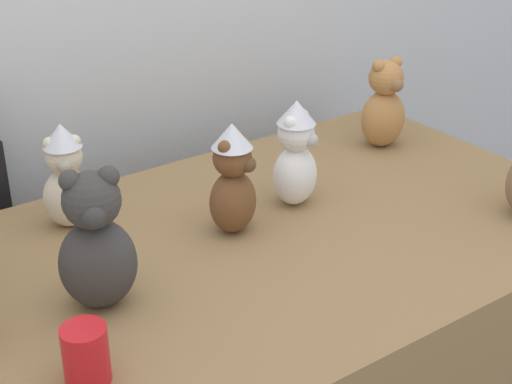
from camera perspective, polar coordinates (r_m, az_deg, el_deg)
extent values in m
cube|color=olive|center=(2.01, 0.00, -13.33)|extent=(1.67, 0.96, 0.80)
ellipsoid|color=beige|center=(1.86, -13.55, -0.41)|extent=(0.14, 0.13, 0.14)
sphere|color=beige|center=(1.81, -13.90, 2.56)|extent=(0.09, 0.09, 0.09)
sphere|color=beige|center=(1.80, -14.85, 3.43)|extent=(0.03, 0.03, 0.03)
sphere|color=beige|center=(1.80, -13.17, 3.62)|extent=(0.03, 0.03, 0.03)
sphere|color=#ABA08A|center=(1.78, -13.82, 1.88)|extent=(0.04, 0.04, 0.04)
cone|color=silver|center=(1.79, -14.07, 4.05)|extent=(0.09, 0.09, 0.06)
ellipsoid|color=#B27A42|center=(2.27, 9.26, 5.33)|extent=(0.14, 0.12, 0.16)
sphere|color=#B27A42|center=(2.23, 9.49, 8.25)|extent=(0.10, 0.10, 0.10)
sphere|color=#B27A42|center=(2.20, 8.97, 9.08)|extent=(0.04, 0.04, 0.04)
sphere|color=#B27A42|center=(2.24, 10.16, 9.31)|extent=(0.04, 0.04, 0.04)
sphere|color=olive|center=(2.20, 10.21, 7.73)|extent=(0.04, 0.04, 0.04)
ellipsoid|color=#383533|center=(1.54, -11.47, -5.14)|extent=(0.19, 0.17, 0.19)
sphere|color=#383533|center=(1.48, -11.94, -0.58)|extent=(0.11, 0.11, 0.11)
sphere|color=#383533|center=(1.46, -13.46, 0.79)|extent=(0.04, 0.04, 0.04)
sphere|color=#383533|center=(1.46, -10.75, 1.11)|extent=(0.04, 0.04, 0.04)
sphere|color=#32302E|center=(1.44, -11.76, -1.77)|extent=(0.05, 0.05, 0.05)
ellipsoid|color=white|center=(1.91, 2.87, 1.23)|extent=(0.15, 0.14, 0.15)
sphere|color=white|center=(1.86, 2.94, 4.31)|extent=(0.09, 0.09, 0.09)
sphere|color=white|center=(1.83, 2.55, 5.05)|extent=(0.03, 0.03, 0.03)
sphere|color=white|center=(1.87, 3.38, 5.58)|extent=(0.03, 0.03, 0.03)
sphere|color=#B4B3AF|center=(1.85, 3.98, 3.84)|extent=(0.04, 0.04, 0.04)
cone|color=silver|center=(1.84, 2.98, 5.87)|extent=(0.09, 0.09, 0.06)
ellipsoid|color=brown|center=(1.78, -1.70, -0.71)|extent=(0.15, 0.14, 0.15)
sphere|color=brown|center=(1.73, -1.75, 2.52)|extent=(0.09, 0.09, 0.09)
sphere|color=brown|center=(1.70, -2.26, 3.26)|extent=(0.03, 0.03, 0.03)
sphere|color=brown|center=(1.74, -1.28, 3.88)|extent=(0.03, 0.03, 0.03)
sphere|color=brown|center=(1.72, -0.68, 2.01)|extent=(0.04, 0.04, 0.04)
cone|color=silver|center=(1.71, -1.77, 4.15)|extent=(0.09, 0.09, 0.06)
cylinder|color=red|center=(1.38, -12.34, -11.57)|extent=(0.08, 0.08, 0.11)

